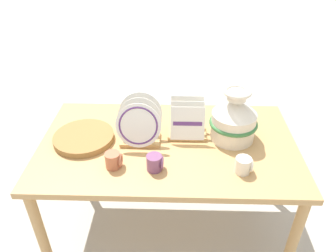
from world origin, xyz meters
TOP-DOWN VIEW (x-y plane):
  - ground_plane at (0.00, 0.00)m, footprint 14.00×14.00m
  - display_table at (0.00, 0.00)m, footprint 1.44×0.84m
  - ceramic_vase at (0.36, 0.06)m, footprint 0.27×0.27m
  - dish_rack_round_plates at (-0.16, -0.00)m, footprint 0.24×0.20m
  - dish_rack_square_plates at (0.11, 0.08)m, footprint 0.22×0.18m
  - wicker_charger_stack at (-0.48, 0.01)m, footprint 0.34×0.34m
  - mug_plum_glaze at (-0.06, -0.23)m, footprint 0.09×0.08m
  - mug_terracotta_glaze at (-0.27, -0.22)m, footprint 0.09×0.08m
  - mug_cream_glaze at (0.38, -0.24)m, footprint 0.09×0.08m

SIDE VIEW (x-z plane):
  - ground_plane at x=0.00m, z-range 0.00..0.00m
  - display_table at x=0.00m, z-range 0.27..0.96m
  - wicker_charger_stack at x=-0.48m, z-range 0.69..0.72m
  - mug_plum_glaze at x=-0.06m, z-range 0.69..0.77m
  - mug_terracotta_glaze at x=-0.27m, z-range 0.69..0.77m
  - mug_cream_glaze at x=0.38m, z-range 0.69..0.77m
  - dish_rack_square_plates at x=0.11m, z-range 0.65..0.86m
  - dish_rack_round_plates at x=-0.16m, z-range 0.66..0.92m
  - ceramic_vase at x=0.36m, z-range 0.67..0.97m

